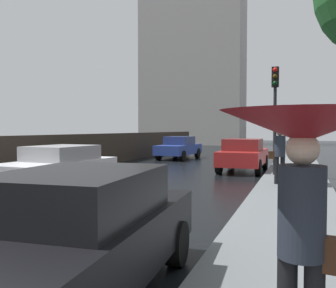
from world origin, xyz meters
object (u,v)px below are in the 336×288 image
car_blue_far_ahead (179,148)px  pedestrian_with_umbrella_far (280,132)px  car_white_behind_camera (59,166)px  pedestrian_with_umbrella_near (303,158)px  car_black_near_kerb (80,233)px  traffic_light (275,100)px  car_red_mid_road (243,155)px

car_blue_far_ahead → pedestrian_with_umbrella_far: pedestrian_with_umbrella_far is taller
car_white_behind_camera → pedestrian_with_umbrella_near: (7.23, -7.31, 0.97)m
car_blue_far_ahead → car_white_behind_camera: size_ratio=0.95×
car_black_near_kerb → car_white_behind_camera: car_black_near_kerb is taller
car_blue_far_ahead → pedestrian_with_umbrella_near: 20.64m
car_black_near_kerb → car_blue_far_ahead: 19.23m
car_blue_far_ahead → traffic_light: bearing=133.9°
car_black_near_kerb → car_red_mid_road: (-0.04, 13.04, 0.00)m
car_blue_far_ahead → pedestrian_with_umbrella_far: size_ratio=2.08×
car_red_mid_road → car_white_behind_camera: car_red_mid_road is taller
car_red_mid_road → car_blue_far_ahead: 7.32m
car_white_behind_camera → pedestrian_with_umbrella_far: size_ratio=2.19×
car_white_behind_camera → traffic_light: size_ratio=1.07×
car_black_near_kerb → pedestrian_with_umbrella_far: bearing=75.7°
car_red_mid_road → traffic_light: size_ratio=1.00×
car_blue_far_ahead → pedestrian_with_umbrella_near: bearing=114.4°
car_black_near_kerb → car_red_mid_road: car_red_mid_road is taller
car_white_behind_camera → pedestrian_with_umbrella_near: bearing=138.9°
car_black_near_kerb → car_blue_far_ahead: (-4.78, 18.63, -0.03)m
car_white_behind_camera → pedestrian_with_umbrella_far: bearing=-158.2°
car_black_near_kerb → car_red_mid_road: 13.04m
car_blue_far_ahead → traffic_light: 9.97m
car_red_mid_road → pedestrian_with_umbrella_near: pedestrian_with_umbrella_near is taller
car_blue_far_ahead → car_white_behind_camera: bearing=93.6°
car_red_mid_road → car_white_behind_camera: bearing=-126.2°
car_red_mid_road → car_blue_far_ahead: bearing=131.4°
car_red_mid_road → pedestrian_with_umbrella_near: bearing=-79.5°
car_white_behind_camera → traffic_light: (6.36, 4.57, 2.26)m
traffic_light → car_white_behind_camera: bearing=-144.3°
car_black_near_kerb → traffic_light: traffic_light is taller
car_red_mid_road → pedestrian_with_umbrella_far: size_ratio=2.05×
car_red_mid_road → pedestrian_with_umbrella_far: 4.81m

